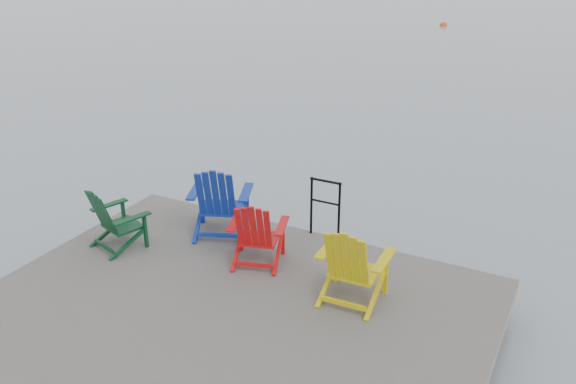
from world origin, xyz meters
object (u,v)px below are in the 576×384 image
at_px(chair_yellow, 352,263).
at_px(handrail, 325,203).
at_px(chair_blue, 219,200).
at_px(chair_green, 114,218).
at_px(chair_red, 257,232).
at_px(buoy_b, 443,26).

bearing_deg(chair_yellow, handrail, 122.96).
bearing_deg(chair_blue, chair_yellow, -39.94).
xyz_separation_m(chair_green, chair_blue, (1.09, 1.01, 0.10)).
height_order(chair_green, chair_blue, chair_blue).
bearing_deg(chair_green, chair_yellow, 22.30).
distance_m(chair_green, chair_blue, 1.49).
height_order(chair_green, chair_red, chair_red).
bearing_deg(buoy_b, chair_red, -81.15).
bearing_deg(handrail, buoy_b, 100.32).
distance_m(handrail, chair_red, 1.24).
xyz_separation_m(chair_green, chair_yellow, (3.46, 0.26, 0.07)).
relative_size(chair_red, chair_yellow, 0.91).
bearing_deg(chair_yellow, buoy_b, 99.83).
bearing_deg(handrail, chair_green, -146.10).
relative_size(handrail, buoy_b, 2.27).
distance_m(chair_blue, chair_red, 1.04).
bearing_deg(chair_green, chair_red, 32.65).
xyz_separation_m(chair_green, chair_red, (2.00, 0.52, 0.02)).
height_order(chair_blue, chair_yellow, chair_blue).
xyz_separation_m(chair_blue, chair_yellow, (2.38, -0.75, -0.03)).
bearing_deg(chair_yellow, chair_green, -177.69).
xyz_separation_m(chair_blue, buoy_b, (-3.16, 25.65, -1.06)).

